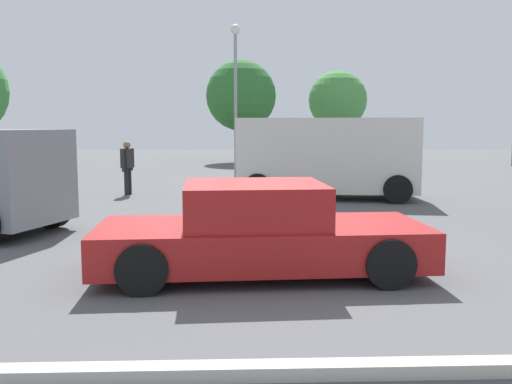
{
  "coord_description": "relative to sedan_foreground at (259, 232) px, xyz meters",
  "views": [
    {
      "loc": [
        -0.42,
        -7.72,
        2.04
      ],
      "look_at": [
        -0.05,
        1.77,
        0.9
      ],
      "focal_mm": 38.91,
      "sensor_mm": 36.0,
      "label": 1
    }
  ],
  "objects": [
    {
      "name": "dog",
      "position": [
        1.08,
        3.15,
        -0.3
      ],
      "size": [
        0.5,
        0.57,
        0.45
      ],
      "rotation": [
        0.0,
        0.0,
        2.22
      ],
      "color": "white",
      "rests_on": "ground_plane"
    },
    {
      "name": "tree_back_right",
      "position": [
        5.8,
        25.69,
        2.96
      ],
      "size": [
        3.46,
        3.46,
        5.28
      ],
      "color": "brown",
      "rests_on": "ground_plane"
    },
    {
      "name": "pedestrian",
      "position": [
        -3.51,
        9.01,
        0.36
      ],
      "size": [
        0.35,
        0.55,
        1.59
      ],
      "rotation": [
        0.0,
        0.0,
        2.83
      ],
      "color": "black",
      "rests_on": "ground_plane"
    },
    {
      "name": "tree_back_left",
      "position": [
        0.03,
        23.98,
        3.12
      ],
      "size": [
        3.92,
        3.92,
        5.68
      ],
      "color": "brown",
      "rests_on": "ground_plane"
    },
    {
      "name": "ground_plane",
      "position": [
        0.08,
        0.23,
        -0.58
      ],
      "size": [
        80.0,
        80.0,
        0.0
      ],
      "primitive_type": "plane",
      "color": "#515154"
    },
    {
      "name": "parking_curb",
      "position": [
        0.08,
        -3.21,
        -0.52
      ],
      "size": [
        6.96,
        0.2,
        0.12
      ],
      "primitive_type": "cube",
      "color": "#B7B2A8",
      "rests_on": "ground_plane"
    },
    {
      "name": "van_white",
      "position": [
        2.25,
        8.03,
        0.63
      ],
      "size": [
        5.15,
        2.79,
        2.25
      ],
      "rotation": [
        0.0,
        0.0,
        2.98
      ],
      "color": "silver",
      "rests_on": "ground_plane"
    },
    {
      "name": "sedan_foreground",
      "position": [
        0.0,
        0.0,
        0.0
      ],
      "size": [
        4.54,
        2.11,
        1.26
      ],
      "rotation": [
        0.0,
        0.0,
        0.05
      ],
      "color": "maroon",
      "rests_on": "ground_plane"
    },
    {
      "name": "light_post_near",
      "position": [
        -0.29,
        17.56,
        3.81
      ],
      "size": [
        0.44,
        0.44,
        6.47
      ],
      "color": "gray",
      "rests_on": "ground_plane"
    }
  ]
}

